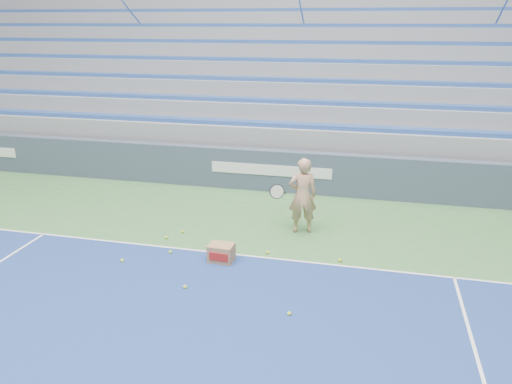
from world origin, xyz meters
TOP-DOWN VIEW (x-y plane):
  - sponsor_barrier at (0.00, 15.88)m, footprint 30.00×0.32m
  - bleachers at (0.00, 21.60)m, footprint 31.00×9.15m
  - tennis_player at (1.18, 13.32)m, footprint 0.94×0.88m
  - ball_box at (-0.07, 11.57)m, footprint 0.48×0.38m
  - tennis_ball_0 at (-1.49, 12.28)m, footprint 0.07×0.07m
  - tennis_ball_1 at (0.71, 12.08)m, footprint 0.07×0.07m
  - tennis_ball_2 at (2.11, 12.06)m, footprint 0.07×0.07m
  - tennis_ball_3 at (-1.88, 11.11)m, footprint 0.07×0.07m
  - tennis_ball_4 at (1.48, 10.06)m, footprint 0.07×0.07m
  - tennis_ball_5 at (-0.38, 10.45)m, footprint 0.07×0.07m
  - tennis_ball_6 at (-1.28, 12.64)m, footprint 0.07×0.07m
  - tennis_ball_7 at (-1.14, 11.66)m, footprint 0.07×0.07m

SIDE VIEW (x-z plane):
  - tennis_ball_0 at x=-1.49m, z-range 0.00..0.07m
  - tennis_ball_1 at x=0.71m, z-range 0.00..0.07m
  - tennis_ball_2 at x=2.11m, z-range 0.00..0.07m
  - tennis_ball_3 at x=-1.88m, z-range 0.00..0.07m
  - tennis_ball_4 at x=1.48m, z-range 0.00..0.07m
  - tennis_ball_5 at x=-0.38m, z-range 0.00..0.07m
  - tennis_ball_6 at x=-1.28m, z-range 0.00..0.07m
  - tennis_ball_7 at x=-1.14m, z-range 0.00..0.07m
  - ball_box at x=-0.07m, z-range 0.00..0.34m
  - sponsor_barrier at x=0.00m, z-range 0.00..1.10m
  - tennis_player at x=1.18m, z-range 0.00..1.64m
  - bleachers at x=0.00m, z-range -1.29..6.01m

